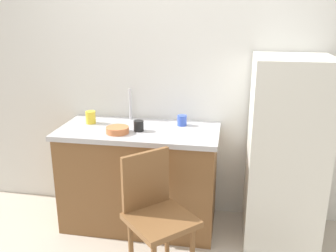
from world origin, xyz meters
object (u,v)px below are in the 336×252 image
(cup_black, at_px, (139,126))
(cup_blue, at_px, (182,120))
(chair, at_px, (156,212))
(cup_yellow, at_px, (91,117))
(terracotta_bowl, at_px, (117,130))
(refrigerator, at_px, (285,152))

(cup_black, xyz_separation_m, cup_blue, (0.32, 0.21, 0.00))
(chair, relative_size, cup_yellow, 8.38)
(cup_black, height_order, cup_yellow, cup_yellow)
(cup_yellow, bearing_deg, terracotta_bowl, -34.92)
(cup_black, bearing_deg, refrigerator, 3.01)
(cup_blue, relative_size, cup_yellow, 0.81)
(terracotta_bowl, xyz_separation_m, cup_yellow, (-0.30, 0.21, 0.03))
(cup_black, bearing_deg, cup_yellow, 163.62)
(cup_black, relative_size, cup_yellow, 0.80)
(cup_black, relative_size, cup_blue, 0.98)
(terracotta_bowl, height_order, cup_black, cup_black)
(chair, bearing_deg, cup_blue, 41.38)
(cup_blue, xyz_separation_m, cup_yellow, (-0.77, -0.07, 0.01))
(chair, distance_m, cup_blue, 0.89)
(refrigerator, distance_m, cup_blue, 0.86)
(terracotta_bowl, bearing_deg, refrigerator, 6.03)
(refrigerator, xyz_separation_m, terracotta_bowl, (-1.30, -0.14, 0.15))
(cup_blue, bearing_deg, cup_yellow, -174.65)
(refrigerator, bearing_deg, terracotta_bowl, -173.97)
(chair, relative_size, cup_blue, 10.29)
(chair, bearing_deg, terracotta_bowl, 84.70)
(cup_yellow, bearing_deg, cup_black, -16.38)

